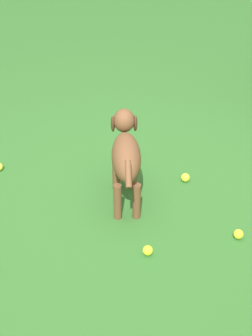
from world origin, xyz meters
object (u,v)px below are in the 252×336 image
(dog, at_px, (126,154))
(tennis_ball_4, at_px, (148,250))
(tennis_ball_2, at_px, (238,234))
(tennis_ball_3, at_px, (185,178))

(dog, relative_size, tennis_ball_4, 11.35)
(dog, bearing_deg, tennis_ball_2, -122.64)
(tennis_ball_2, bearing_deg, tennis_ball_4, -109.40)
(tennis_ball_4, bearing_deg, dog, 160.08)
(tennis_ball_2, relative_size, tennis_ball_3, 1.00)
(tennis_ball_2, xyz_separation_m, tennis_ball_3, (-0.68, 0.10, 0.00))
(dog, xyz_separation_m, tennis_ball_3, (0.08, 0.48, -0.35))
(dog, xyz_separation_m, tennis_ball_4, (0.55, -0.20, -0.35))
(tennis_ball_4, bearing_deg, tennis_ball_2, 70.60)
(tennis_ball_3, relative_size, tennis_ball_4, 1.00)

